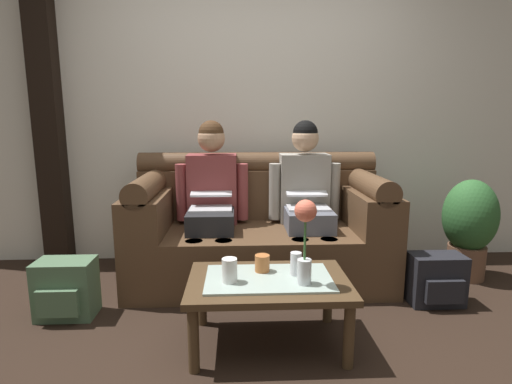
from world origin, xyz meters
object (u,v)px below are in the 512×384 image
coffee_table (268,288)px  potted_plant (469,224)px  person_right (306,195)px  cup_far_center (262,263)px  person_left (212,195)px  cup_near_right (230,270)px  flower_vase (305,231)px  backpack_left (66,289)px  backpack_right (436,280)px  couch (259,230)px  cup_near_left (296,264)px

coffee_table → potted_plant: 1.84m
person_right → potted_plant: size_ratio=1.57×
cup_far_center → person_left: bearing=110.9°
cup_near_right → person_right: bearing=60.7°
flower_vase → cup_far_center: flower_vase is taller
coffee_table → backpack_left: size_ratio=2.36×
cup_near_right → backpack_right: (1.37, 0.49, -0.29)m
person_right → backpack_left: (-1.61, -0.60, -0.48)m
flower_vase → backpack_right: (0.99, 0.53, -0.50)m
couch → coffee_table: couch is taller
cup_near_left → cup_far_center: cup_near_left is taller
flower_vase → backpack_right: bearing=28.1°
person_right → backpack_left: size_ratio=3.32×
person_right → cup_near_right: 1.18m
potted_plant → person_left: bearing=177.4°
person_left → backpack_right: 1.69m
backpack_left → cup_near_right: bearing=-22.1°
coffee_table → backpack_right: size_ratio=2.47×
cup_far_center → backpack_left: cup_far_center is taller
coffee_table → backpack_right: 1.25m
person_left → backpack_right: (1.53, -0.53, -0.49)m
cup_near_right → potted_plant: 2.05m
person_left → cup_near_right: (0.15, -1.02, -0.20)m
backpack_right → potted_plant: size_ratio=0.45×
cup_far_center → potted_plant: 1.83m
potted_plant → person_right: bearing=175.8°
couch → potted_plant: bearing=-3.3°
couch → cup_near_left: 0.95m
person_right → cup_far_center: (-0.39, -0.87, -0.22)m
cup_far_center → backpack_right: size_ratio=0.27×
person_left → potted_plant: size_ratio=1.57×
couch → backpack_left: size_ratio=5.21×
potted_plant → cup_near_right: bearing=-153.2°
backpack_left → person_right: bearing=20.4°
couch → backpack_right: couch is taller
person_left → cup_far_center: 0.96m
coffee_table → backpack_left: coffee_table is taller
cup_far_center → potted_plant: potted_plant is taller
coffee_table → backpack_left: (-1.24, 0.37, -0.15)m
person_right → cup_near_left: size_ratio=9.68×
cup_far_center → cup_near_right: bearing=-141.7°
person_right → backpack_left: 1.78m
cup_near_left → coffee_table: bearing=-168.5°
flower_vase → cup_far_center: size_ratio=4.73×
backpack_right → backpack_left: bearing=-178.4°
couch → coffee_table: size_ratio=2.21×
backpack_left → flower_vase: bearing=-17.9°
cup_near_right → backpack_left: size_ratio=0.35×
couch → cup_near_right: size_ratio=14.99×
flower_vase → backpack_right: flower_vase is taller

